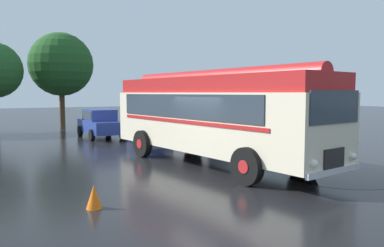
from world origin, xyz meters
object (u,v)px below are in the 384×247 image
object	(u,v)px
vintage_bus	(212,113)
box_van	(192,112)
car_mid_left	(146,122)
traffic_cone	(94,197)
car_near_left	(100,123)

from	to	relation	value
vintage_bus	box_van	distance (m)	10.97
car_mid_left	traffic_cone	world-z (taller)	car_mid_left
vintage_bus	car_near_left	world-z (taller)	vintage_bus
car_near_left	box_van	xyz separation A→B (m)	(6.05, -0.35, 0.52)
car_near_left	traffic_cone	distance (m)	14.07
traffic_cone	box_van	bearing A→B (deg)	52.84
box_van	vintage_bus	bearing A→B (deg)	-115.47
car_near_left	car_mid_left	distance (m)	2.81
car_near_left	traffic_cone	world-z (taller)	car_near_left
car_mid_left	box_van	world-z (taller)	box_van
car_near_left	traffic_cone	bearing A→B (deg)	-106.18
vintage_bus	car_mid_left	world-z (taller)	vintage_bus
car_mid_left	car_near_left	bearing A→B (deg)	175.55
car_mid_left	traffic_cone	xyz separation A→B (m)	(-6.72, -13.28, -0.57)
car_near_left	vintage_bus	bearing A→B (deg)	-82.57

